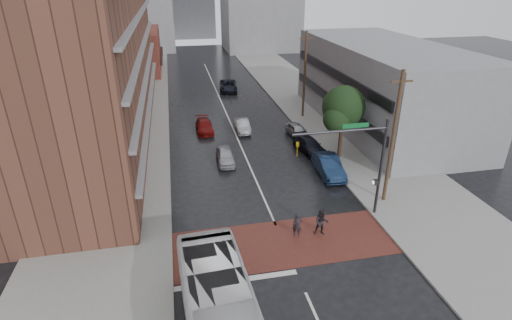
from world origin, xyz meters
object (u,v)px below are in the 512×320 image
object	(u,v)px
suv_travel	(228,86)
car_parked_near	(329,166)
car_parked_mid	(310,146)
car_parked_far	(297,131)
car_travel_b	(243,126)
car_travel_a	(225,156)
car_travel_c	(204,126)
pedestrian_a	(297,225)
pedestrian_b	(321,222)

from	to	relation	value
suv_travel	car_parked_near	xyz separation A→B (m)	(4.54, -28.68, 0.06)
car_parked_mid	car_parked_far	size ratio (longest dim) A/B	1.16
car_travel_b	car_parked_far	bearing A→B (deg)	-24.79
car_travel_a	car_travel_b	bearing A→B (deg)	70.61
car_travel_c	car_parked_mid	distance (m)	12.12
suv_travel	car_parked_mid	size ratio (longest dim) A/B	1.17
pedestrian_a	car_parked_near	bearing A→B (deg)	76.02
car_parked_near	car_parked_mid	distance (m)	4.86
pedestrian_b	car_parked_mid	size ratio (longest dim) A/B	0.41
car_travel_b	car_travel_a	bearing A→B (deg)	-109.57
suv_travel	car_travel_b	bearing A→B (deg)	-86.50
pedestrian_b	car_travel_a	world-z (taller)	pedestrian_b
suv_travel	car_parked_mid	xyz separation A→B (m)	(4.49, -23.82, -0.08)
car_parked_near	car_parked_mid	bearing A→B (deg)	93.59
car_parked_near	car_parked_far	size ratio (longest dim) A/B	1.24
car_travel_c	car_parked_near	xyz separation A→B (m)	(9.49, -12.46, 0.18)
car_travel_a	car_parked_near	xyz separation A→B (m)	(8.32, -4.11, 0.15)
car_travel_a	car_parked_mid	size ratio (longest dim) A/B	0.84
pedestrian_b	car_travel_b	distance (m)	19.89
suv_travel	car_travel_a	bearing A→B (deg)	-92.41
car_travel_a	car_parked_mid	xyz separation A→B (m)	(8.28, 0.75, 0.01)
car_travel_b	car_parked_near	bearing A→B (deg)	-63.52
pedestrian_b	car_parked_far	world-z (taller)	pedestrian_b
pedestrian_b	car_parked_near	xyz separation A→B (m)	(3.65, 8.15, -0.13)
pedestrian_b	car_parked_far	distance (m)	17.51
car_travel_a	pedestrian_b	bearing A→B (deg)	-67.25
car_travel_c	suv_travel	distance (m)	16.96
car_parked_mid	car_parked_far	bearing A→B (deg)	79.55
car_parked_near	car_parked_mid	size ratio (longest dim) A/B	1.07
pedestrian_b	suv_travel	distance (m)	36.84
car_travel_a	car_parked_mid	distance (m)	8.31
car_travel_b	car_parked_mid	xyz separation A→B (m)	(5.34, -6.81, 0.02)
suv_travel	car_parked_far	size ratio (longest dim) A/B	1.36
suv_travel	car_travel_c	bearing A→B (deg)	-100.61
pedestrian_b	car_parked_near	distance (m)	8.93
pedestrian_a	car_travel_c	size ratio (longest dim) A/B	0.39
pedestrian_a	car_travel_a	bearing A→B (deg)	123.55
pedestrian_a	car_travel_b	world-z (taller)	pedestrian_a
car_parked_mid	pedestrian_a	bearing A→B (deg)	-121.83
pedestrian_b	car_travel_b	size ratio (longest dim) A/B	0.48
car_travel_a	car_parked_near	size ratio (longest dim) A/B	0.79
car_travel_b	car_travel_c	bearing A→B (deg)	170.75
car_parked_far	car_parked_mid	bearing A→B (deg)	-96.12
car_travel_a	car_travel_b	world-z (taller)	car_travel_a
pedestrian_a	suv_travel	distance (m)	36.68
car_travel_c	pedestrian_a	bearing A→B (deg)	-78.99
pedestrian_b	car_travel_b	bearing A→B (deg)	111.92
pedestrian_b	car_parked_mid	world-z (taller)	pedestrian_b
car_parked_near	car_travel_a	bearing A→B (deg)	156.75
pedestrian_a	car_parked_near	xyz separation A→B (m)	(5.25, 8.00, -0.03)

